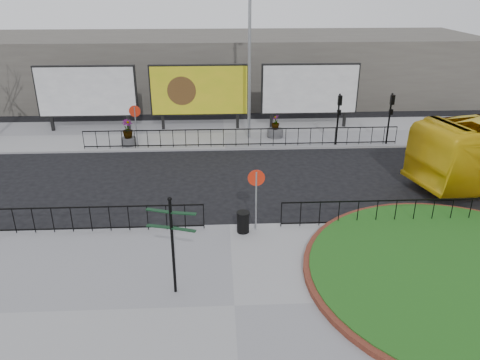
{
  "coord_description": "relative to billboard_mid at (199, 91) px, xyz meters",
  "views": [
    {
      "loc": [
        -0.4,
        -16.27,
        9.06
      ],
      "look_at": [
        0.49,
        1.53,
        1.37
      ],
      "focal_mm": 35.0,
      "sensor_mm": 36.0,
      "label": 1
    }
  ],
  "objects": [
    {
      "name": "ground",
      "position": [
        1.5,
        -12.97,
        -2.6
      ],
      "size": [
        90.0,
        90.0,
        0.0
      ],
      "primitive_type": "plane",
      "color": "black",
      "rests_on": "ground"
    },
    {
      "name": "pavement_near",
      "position": [
        1.5,
        -17.97,
        -2.54
      ],
      "size": [
        30.0,
        10.0,
        0.12
      ],
      "primitive_type": "cube",
      "color": "gray",
      "rests_on": "ground"
    },
    {
      "name": "fingerpost_sign",
      "position": [
        -0.3,
        -17.19,
        -0.52
      ],
      "size": [
        1.51,
        0.63,
        3.25
      ],
      "rotation": [
        0.0,
        0.0,
        -0.34
      ],
      "color": "black",
      "rests_on": "pavement_near"
    },
    {
      "name": "railing_near_left",
      "position": [
        -4.5,
        -13.27,
        -1.93
      ],
      "size": [
        10.0,
        0.1,
        1.1
      ],
      "primitive_type": null,
      "color": "black",
      "rests_on": "pavement_near"
    },
    {
      "name": "brick_edge",
      "position": [
        9.0,
        -16.97,
        -2.39
      ],
      "size": [
        10.4,
        10.4,
        0.18
      ],
      "primitive_type": "cylinder",
      "color": "brown",
      "rests_on": "pavement_near"
    },
    {
      "name": "grass_lawn",
      "position": [
        9.0,
        -16.97,
        -2.37
      ],
      "size": [
        10.0,
        10.0,
        0.22
      ],
      "primitive_type": "cylinder",
      "color": "#1E4B14",
      "rests_on": "pavement_near"
    },
    {
      "name": "lamp_post",
      "position": [
        3.01,
        -1.97,
        2.23
      ],
      "size": [
        0.74,
        0.18,
        9.23
      ],
      "color": "gray",
      "rests_on": "pavement_far"
    },
    {
      "name": "railing_far",
      "position": [
        2.5,
        -3.67,
        -1.93
      ],
      "size": [
        18.0,
        0.1,
        1.1
      ],
      "primitive_type": null,
      "color": "black",
      "rests_on": "pavement_far"
    },
    {
      "name": "speed_sign_far",
      "position": [
        -3.5,
        -3.57,
        -0.68
      ],
      "size": [
        0.64,
        0.07,
        2.47
      ],
      "color": "gray",
      "rests_on": "pavement_far"
    },
    {
      "name": "planter_c",
      "position": [
        4.62,
        -1.97,
        -2.02
      ],
      "size": [
        0.97,
        0.97,
        1.37
      ],
      "color": "#4C4C4F",
      "rests_on": "pavement_far"
    },
    {
      "name": "railing_near_right",
      "position": [
        8.0,
        -13.27,
        -1.93
      ],
      "size": [
        9.0,
        0.1,
        1.1
      ],
      "primitive_type": null,
      "color": "black",
      "rests_on": "pavement_near"
    },
    {
      "name": "building_backdrop",
      "position": [
        1.5,
        9.03,
        -0.1
      ],
      "size": [
        40.0,
        10.0,
        5.0
      ],
      "primitive_type": "cube",
      "color": "#59564E",
      "rests_on": "ground"
    },
    {
      "name": "litter_bin",
      "position": [
        2.0,
        -13.57,
        -2.05
      ],
      "size": [
        0.51,
        0.51,
        0.84
      ],
      "color": "black",
      "rests_on": "pavement_near"
    },
    {
      "name": "billboard_right",
      "position": [
        7.0,
        0.0,
        0.0
      ],
      "size": [
        6.2,
        0.31,
        4.1
      ],
      "color": "black",
      "rests_on": "pavement_far"
    },
    {
      "name": "planter_a",
      "position": [
        -4.09,
        -3.08,
        -1.84
      ],
      "size": [
        0.86,
        0.86,
        1.53
      ],
      "color": "#4C4C4F",
      "rests_on": "pavement_far"
    },
    {
      "name": "speed_sign_near",
      "position": [
        2.5,
        -13.37,
        -0.68
      ],
      "size": [
        0.64,
        0.07,
        2.47
      ],
      "color": "gray",
      "rests_on": "pavement_near"
    },
    {
      "name": "billboard_left",
      "position": [
        -7.0,
        0.0,
        0.0
      ],
      "size": [
        6.2,
        0.31,
        4.1
      ],
      "color": "black",
      "rests_on": "pavement_far"
    },
    {
      "name": "pavement_far",
      "position": [
        1.5,
        -0.97,
        -2.54
      ],
      "size": [
        44.0,
        6.0,
        0.12
      ],
      "primitive_type": "cube",
      "color": "gray",
      "rests_on": "ground"
    },
    {
      "name": "signal_pole_a",
      "position": [
        8.0,
        -3.63,
        -0.5
      ],
      "size": [
        0.22,
        0.26,
        3.0
      ],
      "color": "black",
      "rests_on": "pavement_far"
    },
    {
      "name": "signal_pole_b",
      "position": [
        11.0,
        -3.63,
        -0.5
      ],
      "size": [
        0.22,
        0.26,
        3.0
      ],
      "color": "black",
      "rests_on": "pavement_far"
    },
    {
      "name": "billboard_mid",
      "position": [
        0.0,
        0.0,
        0.0
      ],
      "size": [
        6.2,
        0.31,
        4.1
      ],
      "color": "black",
      "rests_on": "pavement_far"
    }
  ]
}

